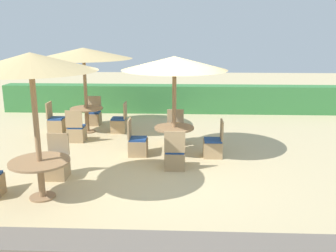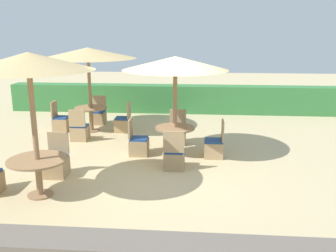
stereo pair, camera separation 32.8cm
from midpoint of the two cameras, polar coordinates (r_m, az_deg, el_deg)
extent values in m
plane|color=#C6B284|center=(8.40, 0.79, -6.99)|extent=(40.00, 40.00, 0.00)
cube|color=#387A3D|center=(14.29, 2.54, 4.15)|extent=(13.00, 0.70, 1.03)
cylinder|color=#93704C|center=(11.64, -11.03, 5.16)|extent=(0.10, 0.10, 2.48)
cone|color=tan|center=(11.52, -11.31, 10.86)|extent=(2.89, 2.89, 0.32)
cylinder|color=#93704C|center=(11.90, -10.75, -0.68)|extent=(0.48, 0.48, 0.03)
cylinder|color=#93704C|center=(11.81, -10.83, 0.93)|extent=(0.12, 0.12, 0.72)
cylinder|color=#93704C|center=(11.73, -10.91, 2.73)|extent=(0.99, 0.99, 0.04)
cube|color=tan|center=(12.10, -15.15, 0.23)|extent=(0.46, 0.46, 0.40)
cube|color=navy|center=(12.05, -15.22, 1.27)|extent=(0.42, 0.42, 0.05)
cube|color=tan|center=(12.07, -16.24, 2.51)|extent=(0.04, 0.46, 0.48)
cube|color=tan|center=(11.65, -6.13, 0.12)|extent=(0.46, 0.46, 0.40)
cube|color=navy|center=(11.60, -6.16, 1.19)|extent=(0.42, 0.42, 0.05)
cube|color=tan|center=(11.50, -5.17, 2.46)|extent=(0.04, 0.46, 0.48)
cube|color=tan|center=(12.69, -9.84, 1.18)|extent=(0.46, 0.46, 0.40)
cube|color=navy|center=(12.64, -9.88, 2.17)|extent=(0.42, 0.42, 0.05)
cube|color=tan|center=(12.79, -9.70, 3.53)|extent=(0.46, 0.04, 0.48)
cube|color=tan|center=(10.94, -12.40, -1.09)|extent=(0.46, 0.46, 0.40)
cube|color=navy|center=(10.89, -12.47, 0.06)|extent=(0.42, 0.42, 0.05)
cube|color=tan|center=(10.63, -12.87, 1.16)|extent=(0.46, 0.04, 0.48)
cylinder|color=#93704C|center=(7.19, -18.46, -0.48)|extent=(0.10, 0.10, 2.62)
cone|color=tan|center=(6.99, -19.27, 9.30)|extent=(2.31, 2.31, 0.32)
cylinder|color=#93704C|center=(7.61, -17.68, -9.93)|extent=(0.48, 0.48, 0.03)
cylinder|color=#93704C|center=(7.48, -17.87, -7.61)|extent=(0.12, 0.12, 0.69)
cylinder|color=#93704C|center=(7.36, -18.09, -4.96)|extent=(1.11, 1.11, 0.04)
cube|color=tan|center=(8.39, -15.57, -6.11)|extent=(0.46, 0.46, 0.40)
cube|color=navy|center=(8.31, -15.68, -4.65)|extent=(0.42, 0.42, 0.05)
cube|color=tan|center=(8.42, -15.31, -2.49)|extent=(0.46, 0.04, 0.48)
cylinder|color=#93704C|center=(9.13, 2.12, 2.58)|extent=(0.10, 0.10, 2.38)
cone|color=tan|center=(8.96, 2.18, 9.55)|extent=(2.54, 2.54, 0.32)
cylinder|color=#93704C|center=(9.44, 2.05, -4.43)|extent=(0.48, 0.48, 0.03)
cylinder|color=#93704C|center=(9.34, 2.07, -2.49)|extent=(0.12, 0.12, 0.70)
cylinder|color=#93704C|center=(9.24, 2.09, -0.29)|extent=(0.98, 0.98, 0.04)
cube|color=tan|center=(8.53, 2.06, -5.21)|extent=(0.46, 0.46, 0.40)
cube|color=navy|center=(8.46, 2.07, -3.77)|extent=(0.42, 0.42, 0.05)
cube|color=tan|center=(8.18, 2.02, -2.47)|extent=(0.46, 0.04, 0.48)
cube|color=tan|center=(9.36, 7.94, -3.55)|extent=(0.46, 0.46, 0.40)
cube|color=navy|center=(9.29, 7.99, -2.23)|extent=(0.42, 0.42, 0.05)
cube|color=tan|center=(9.23, 9.35, -0.67)|extent=(0.04, 0.46, 0.48)
cube|color=tan|center=(10.34, 2.33, -1.67)|extent=(0.46, 0.46, 0.40)
cube|color=navy|center=(10.28, 2.34, -0.46)|extent=(0.42, 0.42, 0.05)
cube|color=tan|center=(10.42, 2.41, 1.24)|extent=(0.46, 0.04, 0.48)
cube|color=tan|center=(9.45, -3.43, -3.24)|extent=(0.46, 0.46, 0.40)
cube|color=navy|center=(9.39, -3.45, -1.93)|extent=(0.42, 0.42, 0.05)
cube|color=tan|center=(9.35, -4.75, -0.34)|extent=(0.04, 0.46, 0.48)
camera|label=1|loc=(0.16, -88.92, 0.28)|focal=40.00mm
camera|label=2|loc=(0.16, 91.08, -0.28)|focal=40.00mm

